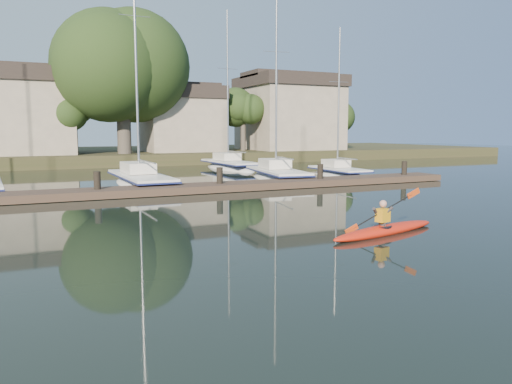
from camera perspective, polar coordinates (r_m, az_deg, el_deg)
name	(u,v)px	position (r m, az deg, el deg)	size (l,w,h in m)	color
ground	(311,264)	(11.80, 6.33, -8.15)	(160.00, 160.00, 0.00)	black
kayak	(385,228)	(15.45, 14.52, -4.01)	(4.53, 1.62, 1.44)	red
dock	(162,190)	(24.63, -10.71, 0.26)	(34.00, 2.00, 1.80)	#443027
sailboat_2	(141,189)	(28.52, -13.04, 0.31)	(2.47, 9.61, 15.82)	white
sailboat_3	(277,183)	(31.20, 2.41, 1.05)	(3.45, 8.67, 13.60)	white
sailboat_4	(338,179)	(33.98, 9.40, 1.51)	(2.25, 6.50, 10.91)	white
sailboat_7	(229,172)	(39.66, -3.06, 2.35)	(2.59, 8.52, 13.60)	white
shore	(110,128)	(50.58, -16.34, 7.00)	(90.00, 25.25, 12.75)	#2E341A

